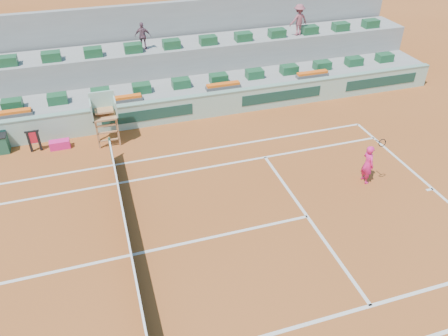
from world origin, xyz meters
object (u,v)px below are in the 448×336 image
at_px(umpire_chair, 104,112).
at_px(tennis_player, 368,164).
at_px(drink_cooler_a, 0,144).
at_px(player_bag, 60,144).

bearing_deg(umpire_chair, tennis_player, -32.99).
relative_size(umpire_chair, drink_cooler_a, 2.86).
height_order(umpire_chair, drink_cooler_a, umpire_chair).
distance_m(umpire_chair, tennis_player, 11.44).
xyz_separation_m(umpire_chair, tennis_player, (9.58, -6.22, -0.71)).
xyz_separation_m(player_bag, umpire_chair, (2.16, -0.09, 1.35)).
distance_m(player_bag, drink_cooler_a, 2.52).
xyz_separation_m(drink_cooler_a, tennis_player, (14.21, -6.76, 0.42)).
height_order(umpire_chair, tennis_player, umpire_chair).
xyz_separation_m(umpire_chair, drink_cooler_a, (-4.63, 0.54, -1.12)).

